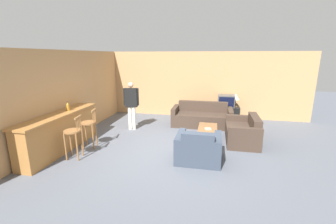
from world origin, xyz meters
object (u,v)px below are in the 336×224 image
at_px(bottle, 68,107).
at_px(table_lamp, 236,97).
at_px(book_on_table, 208,129).
at_px(person_by_window, 131,103).
at_px(armchair_near, 198,149).
at_px(coffee_table, 208,129).
at_px(bar_chair_near, 73,135).
at_px(loveseat_right, 243,132).
at_px(couch_far, 202,117).
at_px(tv, 226,101).
at_px(tv_unit, 225,113).
at_px(bar_chair_mid, 89,126).

xyz_separation_m(bottle, table_lamp, (4.64, 3.42, -0.18)).
bearing_deg(book_on_table, person_by_window, 166.27).
distance_m(armchair_near, person_by_window, 3.11).
bearing_deg(table_lamp, person_by_window, -153.01).
height_order(coffee_table, person_by_window, person_by_window).
xyz_separation_m(bar_chair_near, loveseat_right, (4.13, 1.94, -0.31)).
bearing_deg(couch_far, book_on_table, -80.55).
xyz_separation_m(armchair_near, tv, (0.76, 3.67, 0.47)).
xyz_separation_m(armchair_near, coffee_table, (0.16, 1.43, 0.03)).
height_order(bar_chair_near, table_lamp, table_lamp).
height_order(couch_far, tv_unit, couch_far).
bearing_deg(tv, bottle, -141.50).
bearing_deg(armchair_near, tv_unit, 78.35).
distance_m(couch_far, person_by_window, 2.55).
bearing_deg(bottle, tv, 38.50).
bearing_deg(bar_chair_mid, armchair_near, -4.53).
relative_size(armchair_near, coffee_table, 1.00).
relative_size(bar_chair_mid, coffee_table, 1.01).
distance_m(loveseat_right, tv, 2.29).
xyz_separation_m(tv_unit, bottle, (-4.30, -3.42, 0.83)).
bearing_deg(loveseat_right, bar_chair_near, -154.85).
bearing_deg(bar_chair_mid, tv_unit, 42.86).
relative_size(tv_unit, table_lamp, 2.00).
relative_size(couch_far, book_on_table, 10.13).
bearing_deg(bar_chair_near, person_by_window, 76.31).
bearing_deg(tv, person_by_window, -150.59).
distance_m(bar_chair_near, bar_chair_mid, 0.70).
bearing_deg(couch_far, table_lamp, 34.81).
distance_m(couch_far, bottle, 4.40).
distance_m(coffee_table, person_by_window, 2.65).
bearing_deg(book_on_table, coffee_table, 94.11).
xyz_separation_m(bar_chair_near, couch_far, (2.87, 3.32, -0.31)).
bearing_deg(bar_chair_near, loveseat_right, 25.15).
bearing_deg(coffee_table, bottle, -162.39).
height_order(tv_unit, bottle, bottle).
xyz_separation_m(coffee_table, tv, (0.59, 2.24, 0.45)).
xyz_separation_m(bar_chair_near, book_on_table, (3.13, 1.76, -0.21)).
bearing_deg(couch_far, bar_chair_near, -130.78).
distance_m(tv_unit, person_by_window, 3.65).
height_order(bar_chair_mid, couch_far, bar_chair_mid).
distance_m(bar_chair_mid, book_on_table, 3.31).
relative_size(book_on_table, person_by_window, 0.13).
bearing_deg(armchair_near, book_on_table, 82.31).
bearing_deg(loveseat_right, coffee_table, -177.65).
relative_size(couch_far, bottle, 8.54).
bearing_deg(couch_far, coffee_table, -80.03).
bearing_deg(book_on_table, bar_chair_near, -150.69).
height_order(couch_far, table_lamp, table_lamp).
bearing_deg(loveseat_right, bottle, -165.53).
distance_m(couch_far, book_on_table, 1.59).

